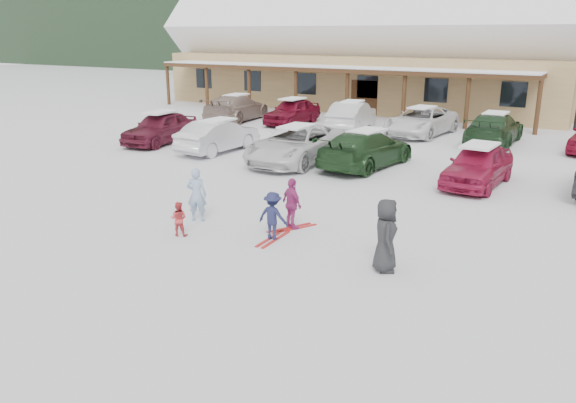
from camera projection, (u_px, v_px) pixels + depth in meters
The scene contains 21 objects.
ground at pixel (257, 248), 13.89m from camera, with size 160.00×160.00×0.00m, color white.
day_lodge at pixel (367, 49), 40.17m from camera, with size 29.12×12.50×10.38m.
conifer_0 at pixel (198, 26), 49.62m from camera, with size 4.40×4.40×10.20m.
conifer_2 at pixel (240, 16), 61.12m from camera, with size 5.28×5.28×12.24m.
adult_skier at pixel (197, 195), 15.72m from camera, with size 0.56×0.37×1.53m, color #8AA7C8.
toddler_red at pixel (179, 219), 14.65m from camera, with size 0.45×0.35×0.93m, color #CC383C.
child_navy at pixel (273, 216), 14.31m from camera, with size 0.82×0.47×1.27m, color #1B1F43.
skis_child_navy at pixel (273, 239), 14.49m from camera, with size 0.20×1.40×0.03m, color red.
child_magenta at pixel (292, 204), 15.07m from camera, with size 0.83×0.34×1.41m, color #A62E72.
skis_child_magenta at pixel (292, 228), 15.27m from camera, with size 0.20×1.40×0.03m, color red.
bystander_dark at pixel (386, 235), 12.37m from camera, with size 0.82×0.53×1.67m, color #252527.
parked_car_0 at pixel (160, 128), 26.79m from camera, with size 1.78×4.42×1.51m, color maroon.
parked_car_1 at pixel (218, 136), 24.94m from camera, with size 1.51×4.32×1.42m, color silver.
parked_car_2 at pixel (296, 144), 22.85m from camera, with size 2.50×5.41×1.50m, color silver.
parked_car_3 at pixel (366, 149), 22.09m from camera, with size 2.04×5.02×1.46m, color #1F3F1F.
parked_car_4 at pixel (478, 165), 19.44m from camera, with size 1.68×4.18×1.42m, color #A41A41.
parked_car_7 at pixel (237, 108), 33.70m from camera, with size 2.18×5.35×1.55m, color gray.
parked_car_8 at pixel (292, 111), 32.45m from camera, with size 1.74×4.33×1.47m, color maroon.
parked_car_9 at pixel (352, 116), 30.65m from camera, with size 1.62×4.64×1.53m, color silver.
parked_car_10 at pixel (421, 121), 28.99m from camera, with size 2.40×5.20×1.45m, color white.
parked_car_11 at pixel (494, 128), 26.67m from camera, with size 2.08×5.11×1.48m, color #213F22.
Camera 1 is at (7.24, -10.77, 5.13)m, focal length 35.00 mm.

